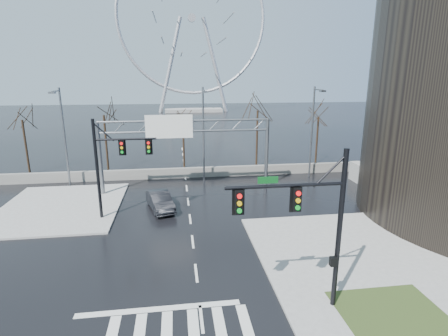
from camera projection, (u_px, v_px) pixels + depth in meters
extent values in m
plane|color=black|center=(196.00, 273.00, 20.25)|extent=(260.00, 260.00, 0.00)
cube|color=gray|center=(343.00, 245.00, 23.48)|extent=(12.00, 10.00, 0.15)
cube|color=gray|center=(61.00, 207.00, 30.27)|extent=(10.00, 12.00, 0.15)
cube|color=#2A3F1A|center=(391.00, 312.00, 16.62)|extent=(5.00, 4.00, 0.02)
cube|color=slate|center=(185.00, 173.00, 39.27)|extent=(52.00, 0.50, 1.10)
cylinder|color=black|center=(339.00, 232.00, 16.27)|extent=(0.24, 0.24, 8.00)
cylinder|color=black|center=(285.00, 186.00, 15.30)|extent=(5.40, 0.16, 0.16)
cube|color=black|center=(297.00, 199.00, 15.37)|extent=(0.35, 0.28, 1.05)
cube|color=black|center=(239.00, 202.00, 15.03)|extent=(0.35, 0.28, 1.05)
cylinder|color=black|center=(97.00, 171.00, 26.93)|extent=(0.24, 0.24, 8.00)
cylinder|color=black|center=(126.00, 139.00, 26.62)|extent=(4.60, 0.16, 0.16)
cube|color=black|center=(122.00, 147.00, 26.59)|extent=(0.35, 0.28, 1.05)
cube|color=black|center=(149.00, 147.00, 26.85)|extent=(0.35, 0.28, 1.05)
cylinder|color=slate|center=(100.00, 160.00, 32.67)|extent=(0.36, 0.36, 7.00)
cylinder|color=slate|center=(267.00, 154.00, 34.79)|extent=(0.36, 0.36, 7.00)
cylinder|color=slate|center=(185.00, 121.00, 32.84)|extent=(16.00, 0.20, 0.20)
cylinder|color=slate|center=(185.00, 131.00, 33.09)|extent=(16.00, 0.20, 0.20)
cube|color=#094816|center=(169.00, 127.00, 32.62)|extent=(4.20, 0.10, 2.00)
cube|color=silver|center=(169.00, 127.00, 32.57)|extent=(4.40, 0.02, 2.20)
cylinder|color=slate|center=(65.00, 138.00, 35.11)|extent=(0.20, 0.20, 10.00)
cylinder|color=slate|center=(55.00, 91.00, 32.85)|extent=(0.12, 2.20, 0.12)
cube|color=slate|center=(52.00, 93.00, 31.92)|extent=(0.50, 0.70, 0.18)
cylinder|color=slate|center=(203.00, 135.00, 36.97)|extent=(0.20, 0.20, 10.00)
cylinder|color=slate|center=(204.00, 90.00, 34.71)|extent=(0.12, 2.20, 0.12)
cube|color=slate|center=(205.00, 92.00, 33.78)|extent=(0.50, 0.70, 0.18)
cylinder|color=slate|center=(312.00, 133.00, 38.56)|extent=(0.20, 0.20, 10.00)
cylinder|color=slate|center=(319.00, 90.00, 36.31)|extent=(0.12, 2.20, 0.12)
cube|color=slate|center=(322.00, 91.00, 35.38)|extent=(0.50, 0.70, 0.18)
cylinder|color=black|center=(26.00, 147.00, 40.05)|extent=(0.24, 0.24, 6.30)
cylinder|color=black|center=(106.00, 144.00, 40.71)|extent=(0.24, 0.24, 6.75)
cylinder|color=black|center=(184.00, 144.00, 42.98)|extent=(0.24, 0.24, 5.85)
cylinder|color=black|center=(257.00, 139.00, 43.07)|extent=(0.24, 0.24, 7.02)
cylinder|color=black|center=(317.00, 141.00, 44.72)|extent=(0.24, 0.24, 6.12)
cube|color=gray|center=(194.00, 110.00, 111.78)|extent=(18.00, 6.00, 1.00)
torus|color=#B2B2B7|center=(192.00, 18.00, 104.78)|extent=(45.00, 1.00, 45.00)
cylinder|color=#B2B2B7|center=(192.00, 18.00, 104.78)|extent=(2.40, 1.50, 2.40)
cylinder|color=#B2B2B7|center=(170.00, 66.00, 107.41)|extent=(8.28, 1.20, 28.82)
cylinder|color=#B2B2B7|center=(215.00, 66.00, 109.27)|extent=(8.28, 1.20, 28.82)
imported|color=black|center=(160.00, 201.00, 29.75)|extent=(2.79, 4.91, 1.53)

